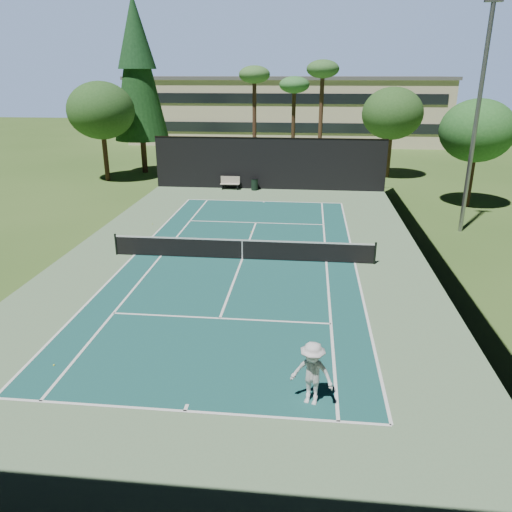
{
  "coord_description": "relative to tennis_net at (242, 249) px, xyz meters",
  "views": [
    {
      "loc": [
        3.1,
        -22.84,
        8.6
      ],
      "look_at": [
        1.0,
        -3.0,
        1.3
      ],
      "focal_mm": 35.0,
      "sensor_mm": 36.0,
      "label": 1
    }
  ],
  "objects": [
    {
      "name": "ground",
      "position": [
        0.0,
        0.0,
        -0.56
      ],
      "size": [
        160.0,
        160.0,
        0.0
      ],
      "primitive_type": "plane",
      "color": "#385921",
      "rests_on": "ground"
    },
    {
      "name": "apron_slab",
      "position": [
        0.0,
        0.0,
        -0.55
      ],
      "size": [
        18.0,
        32.0,
        0.01
      ],
      "primitive_type": "cube",
      "color": "#62835C",
      "rests_on": "ground"
    },
    {
      "name": "court_surface",
      "position": [
        0.0,
        0.0,
        -0.55
      ],
      "size": [
        10.97,
        23.77,
        0.01
      ],
      "primitive_type": "cube",
      "color": "#19504D",
      "rests_on": "ground"
    },
    {
      "name": "court_lines",
      "position": [
        0.0,
        0.0,
        -0.54
      ],
      "size": [
        11.07,
        23.87,
        0.01
      ],
      "color": "white",
      "rests_on": "ground"
    },
    {
      "name": "tennis_net",
      "position": [
        0.0,
        0.0,
        0.0
      ],
      "size": [
        12.9,
        0.1,
        1.1
      ],
      "color": "black",
      "rests_on": "ground"
    },
    {
      "name": "fence",
      "position": [
        0.0,
        0.06,
        1.45
      ],
      "size": [
        18.04,
        32.05,
        4.03
      ],
      "color": "black",
      "rests_on": "ground"
    },
    {
      "name": "player",
      "position": [
        3.39,
        -11.12,
        0.38
      ],
      "size": [
        1.36,
        1.02,
        1.88
      ],
      "primitive_type": "imported",
      "rotation": [
        0.0,
        0.0,
        -0.3
      ],
      "color": "silver",
      "rests_on": "ground"
    },
    {
      "name": "tennis_ball_a",
      "position": [
        -4.61,
        -10.11,
        -0.53
      ],
      "size": [
        0.06,
        0.06,
        0.06
      ],
      "primitive_type": "sphere",
      "color": "#E2EE36",
      "rests_on": "ground"
    },
    {
      "name": "tennis_ball_b",
      "position": [
        -3.32,
        2.18,
        -0.52
      ],
      "size": [
        0.07,
        0.07,
        0.07
      ],
      "primitive_type": "sphere",
      "color": "#C4D731",
      "rests_on": "ground"
    },
    {
      "name": "tennis_ball_c",
      "position": [
        -0.06,
        4.4,
        -0.52
      ],
      "size": [
        0.07,
        0.07,
        0.07
      ],
      "primitive_type": "sphere",
      "color": "#ACCB2E",
      "rests_on": "ground"
    },
    {
      "name": "tennis_ball_d",
      "position": [
        -6.21,
        5.41,
        -0.53
      ],
      "size": [
        0.06,
        0.06,
        0.06
      ],
      "primitive_type": "sphere",
      "color": "#BBD730",
      "rests_on": "ground"
    },
    {
      "name": "park_bench",
      "position": [
        -3.03,
        15.63,
        -0.01
      ],
      "size": [
        1.5,
        0.45,
        1.02
      ],
      "color": "#BFB49E",
      "rests_on": "ground"
    },
    {
      "name": "trash_bin",
      "position": [
        -1.08,
        15.51,
        -0.08
      ],
      "size": [
        0.56,
        0.56,
        0.95
      ],
      "color": "black",
      "rests_on": "ground"
    },
    {
      "name": "pine_tree",
      "position": [
        -12.0,
        22.0,
        9.0
      ],
      "size": [
        4.8,
        4.8,
        15.0
      ],
      "color": "#462C1E",
      "rests_on": "ground"
    },
    {
      "name": "palm_a",
      "position": [
        -2.0,
        24.0,
        7.63
      ],
      "size": [
        2.8,
        2.8,
        9.32
      ],
      "color": "#492D1F",
      "rests_on": "ground"
    },
    {
      "name": "palm_b",
      "position": [
        1.5,
        26.0,
        6.8
      ],
      "size": [
        2.8,
        2.8,
        8.42
      ],
      "color": "#402B1B",
      "rests_on": "ground"
    },
    {
      "name": "palm_c",
      "position": [
        4.0,
        23.0,
        8.05
      ],
      "size": [
        2.8,
        2.8,
        9.77
      ],
      "color": "#4E3321",
      "rests_on": "ground"
    },
    {
      "name": "decid_tree_a",
      "position": [
        10.0,
        22.0,
        4.86
      ],
      "size": [
        5.12,
        5.12,
        7.62
      ],
      "color": "#4C3420",
      "rests_on": "ground"
    },
    {
      "name": "decid_tree_b",
      "position": [
        14.0,
        12.0,
        4.52
      ],
      "size": [
        4.8,
        4.8,
        7.14
      ],
      "color": "#452B1D",
      "rests_on": "ground"
    },
    {
      "name": "decid_tree_c",
      "position": [
        -14.0,
        18.0,
        5.21
      ],
      "size": [
        5.44,
        5.44,
        8.09
      ],
      "color": "#4B2F20",
      "rests_on": "ground"
    },
    {
      "name": "campus_building",
      "position": [
        0.0,
        45.98,
        3.65
      ],
      "size": [
        40.5,
        12.5,
        8.3
      ],
      "color": "beige",
      "rests_on": "ground"
    },
    {
      "name": "light_pole",
      "position": [
        12.0,
        6.0,
        5.9
      ],
      "size": [
        0.9,
        0.25,
        12.22
      ],
      "color": "gray",
      "rests_on": "ground"
    }
  ]
}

